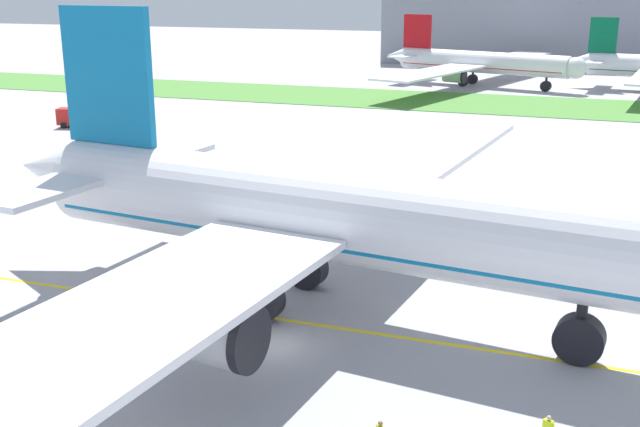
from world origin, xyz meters
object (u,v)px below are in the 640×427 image
airliner_foreground (321,215)px  service_truck_fuel_bowser (423,149)px  service_truck_catering_van (77,117)px  parked_airliner_far_left (479,63)px

airliner_foreground → service_truck_fuel_bowser: airliner_foreground is taller
service_truck_catering_van → airliner_foreground: bearing=-42.5°
airliner_foreground → parked_airliner_far_left: size_ratio=1.16×
airliner_foreground → service_truck_catering_van: (-55.66, 51.06, -4.91)m
airliner_foreground → parked_airliner_far_left: 118.48m
parked_airliner_far_left → service_truck_fuel_bowser: bearing=-87.0°
service_truck_fuel_bowser → parked_airliner_far_left: size_ratio=0.07×
service_truck_fuel_bowser → service_truck_catering_van: bearing=173.4°
airliner_foreground → service_truck_catering_van: bearing=137.5°
airliner_foreground → service_truck_fuel_bowser: size_ratio=15.58×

